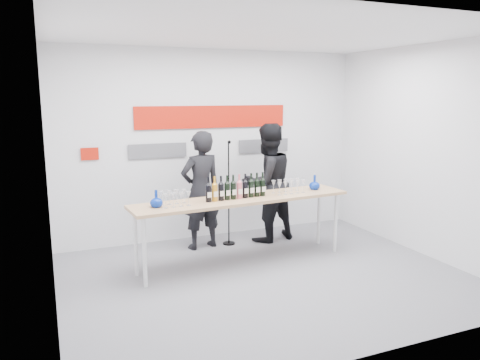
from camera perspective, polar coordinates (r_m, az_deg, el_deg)
The scene contains 12 objects.
ground at distance 6.11m, azimuth 3.21°, elevation -11.73°, with size 5.00×5.00×0.00m, color slate.
back_wall at distance 7.55m, azimuth -3.36°, elevation 4.30°, with size 5.00×0.04×3.00m, color silver.
signage at distance 7.48m, azimuth -3.71°, elevation 6.59°, with size 3.38×0.02×0.79m.
tasting_table at distance 6.35m, azimuth 0.35°, elevation -2.80°, with size 3.11×0.84×0.92m.
wine_bottles at distance 6.24m, azimuth -0.46°, elevation -0.82°, with size 0.89×0.14×0.33m.
decanter_left at distance 5.88m, azimuth -10.18°, elevation -2.25°, with size 0.16×0.16×0.21m, color #072792, non-canonical shape.
decanter_right at distance 6.95m, azimuth 9.08°, elevation -0.27°, with size 0.16×0.16×0.21m, color #072792, non-canonical shape.
glasses_left at distance 5.94m, azimuth -7.91°, elevation -2.22°, with size 0.38×0.25×0.18m.
glasses_right at distance 6.67m, azimuth 5.93°, elevation -0.78°, with size 0.47×0.25×0.18m.
presenter_left at distance 7.00m, azimuth -4.78°, elevation -1.27°, with size 0.65×0.43×1.78m, color black.
presenter_right at distance 7.36m, azimuth 3.34°, elevation -0.34°, with size 0.91×0.71×1.86m, color black.
mic_stand at distance 7.22m, azimuth -1.37°, elevation -4.07°, with size 0.19×0.19×1.62m.
Camera 1 is at (-2.50, -5.08, 2.31)m, focal length 35.00 mm.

